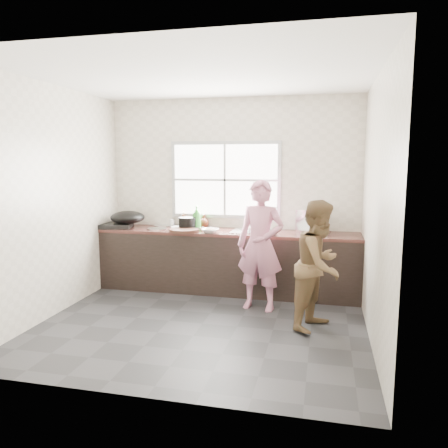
% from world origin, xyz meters
% --- Properties ---
extents(floor, '(3.60, 3.20, 0.01)m').
position_xyz_m(floor, '(0.00, 0.00, -0.01)').
color(floor, '#262628').
rests_on(floor, ground).
extents(ceiling, '(3.60, 3.20, 0.01)m').
position_xyz_m(ceiling, '(0.00, 0.00, 2.71)').
color(ceiling, silver).
rests_on(ceiling, wall_back).
extents(wall_back, '(3.60, 0.01, 2.70)m').
position_xyz_m(wall_back, '(0.00, 1.60, 1.35)').
color(wall_back, beige).
rests_on(wall_back, ground).
extents(wall_left, '(0.01, 3.20, 2.70)m').
position_xyz_m(wall_left, '(-1.80, 0.00, 1.35)').
color(wall_left, beige).
rests_on(wall_left, ground).
extents(wall_right, '(0.01, 3.20, 2.70)m').
position_xyz_m(wall_right, '(1.80, 0.00, 1.35)').
color(wall_right, silver).
rests_on(wall_right, ground).
extents(wall_front, '(3.60, 0.01, 2.70)m').
position_xyz_m(wall_front, '(0.00, -1.60, 1.35)').
color(wall_front, silver).
rests_on(wall_front, ground).
extents(cabinet, '(3.60, 0.62, 0.82)m').
position_xyz_m(cabinet, '(0.00, 1.29, 0.41)').
color(cabinet, black).
rests_on(cabinet, floor).
extents(countertop, '(3.60, 0.64, 0.04)m').
position_xyz_m(countertop, '(0.00, 1.29, 0.84)').
color(countertop, '#3C1E18').
rests_on(countertop, cabinet).
extents(sink, '(0.55, 0.45, 0.02)m').
position_xyz_m(sink, '(0.35, 1.29, 0.86)').
color(sink, silver).
rests_on(sink, countertop).
extents(faucet, '(0.02, 0.02, 0.30)m').
position_xyz_m(faucet, '(0.35, 1.49, 1.01)').
color(faucet, silver).
rests_on(faucet, countertop).
extents(window_frame, '(1.60, 0.05, 1.10)m').
position_xyz_m(window_frame, '(-0.10, 1.59, 1.55)').
color(window_frame, '#9EA0A5').
rests_on(window_frame, wall_back).
extents(window_glazing, '(1.50, 0.01, 1.00)m').
position_xyz_m(window_glazing, '(-0.10, 1.57, 1.55)').
color(window_glazing, white).
rests_on(window_glazing, window_frame).
extents(woman, '(0.60, 0.45, 1.50)m').
position_xyz_m(woman, '(0.55, 0.66, 0.75)').
color(woman, '#CC7A98').
rests_on(woman, floor).
extents(person_side, '(0.77, 0.85, 1.41)m').
position_xyz_m(person_side, '(1.27, 0.19, 0.71)').
color(person_side, brown).
rests_on(person_side, floor).
extents(cutting_board, '(0.53, 0.53, 0.04)m').
position_xyz_m(cutting_board, '(-0.56, 1.08, 0.88)').
color(cutting_board, '#331C14').
rests_on(cutting_board, countertop).
extents(cleaver, '(0.19, 0.10, 0.01)m').
position_xyz_m(cleaver, '(-0.36, 1.21, 0.90)').
color(cleaver, '#A8A9AE').
rests_on(cleaver, cutting_board).
extents(bowl_mince, '(0.24, 0.24, 0.06)m').
position_xyz_m(bowl_mince, '(-0.19, 1.08, 0.89)').
color(bowl_mince, silver).
rests_on(bowl_mince, countertop).
extents(bowl_crabs, '(0.27, 0.27, 0.07)m').
position_xyz_m(bowl_crabs, '(0.42, 1.21, 0.89)').
color(bowl_crabs, silver).
rests_on(bowl_crabs, countertop).
extents(bowl_held, '(0.24, 0.24, 0.06)m').
position_xyz_m(bowl_held, '(0.65, 1.08, 0.89)').
color(bowl_held, white).
rests_on(bowl_held, countertop).
extents(black_pot, '(0.29, 0.29, 0.17)m').
position_xyz_m(black_pot, '(-0.57, 1.27, 0.95)').
color(black_pot, black).
rests_on(black_pot, countertop).
extents(plate_food, '(0.24, 0.24, 0.02)m').
position_xyz_m(plate_food, '(-0.76, 1.42, 0.87)').
color(plate_food, white).
rests_on(plate_food, countertop).
extents(bottle_green, '(0.14, 0.14, 0.34)m').
position_xyz_m(bottle_green, '(-0.46, 1.34, 1.03)').
color(bottle_green, '#2F8D2E').
rests_on(bottle_green, countertop).
extents(bottle_brown_tall, '(0.12, 0.12, 0.20)m').
position_xyz_m(bottle_brown_tall, '(-0.72, 1.52, 0.96)').
color(bottle_brown_tall, '#492612').
rests_on(bottle_brown_tall, countertop).
extents(bottle_brown_short, '(0.16, 0.16, 0.18)m').
position_xyz_m(bottle_brown_short, '(-0.41, 1.52, 0.95)').
color(bottle_brown_short, '#451D11').
rests_on(bottle_brown_short, countertop).
extents(glass_jar, '(0.09, 0.09, 0.10)m').
position_xyz_m(glass_jar, '(-0.89, 1.52, 0.91)').
color(glass_jar, silver).
rests_on(glass_jar, countertop).
extents(burner, '(0.54, 0.54, 0.07)m').
position_xyz_m(burner, '(-1.65, 1.23, 0.89)').
color(burner, black).
rests_on(burner, countertop).
extents(wok, '(0.54, 0.54, 0.18)m').
position_xyz_m(wok, '(-1.47, 1.23, 1.01)').
color(wok, black).
rests_on(wok, burner).
extents(dish_rack, '(0.47, 0.37, 0.32)m').
position_xyz_m(dish_rack, '(1.17, 1.37, 1.02)').
color(dish_rack, white).
rests_on(dish_rack, countertop).
extents(pot_lid_left, '(0.34, 0.34, 0.01)m').
position_xyz_m(pot_lid_left, '(-1.01, 1.21, 0.87)').
color(pot_lid_left, '#B1B3B8').
rests_on(pot_lid_left, countertop).
extents(pot_lid_right, '(0.30, 0.30, 0.01)m').
position_xyz_m(pot_lid_right, '(-1.04, 1.52, 0.87)').
color(pot_lid_right, silver).
rests_on(pot_lid_right, countertop).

